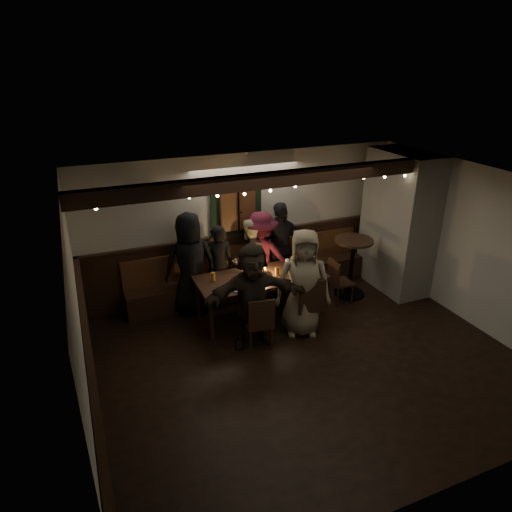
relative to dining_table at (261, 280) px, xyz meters
name	(u,v)px	position (x,y,z in m)	size (l,w,h in m)	color
room	(326,248)	(1.24, 0.02, 0.38)	(6.02, 5.01, 2.62)	black
dining_table	(261,280)	(0.00, 0.00, 0.00)	(2.14, 0.92, 0.93)	black
chair_near_left	(260,320)	(-0.38, -0.87, -0.20)	(0.45, 0.45, 0.88)	black
chair_near_right	(309,303)	(0.51, -0.76, -0.15)	(0.45, 0.45, 0.97)	black
chair_end	(338,279)	(1.46, -0.08, -0.23)	(0.38, 0.38, 0.84)	black
high_top	(352,260)	(1.86, 0.09, 0.00)	(0.69, 0.69, 1.11)	black
person_a	(190,264)	(-1.02, 0.64, 0.20)	(0.88, 0.57, 1.80)	black
person_b	(219,265)	(-0.50, 0.71, 0.05)	(0.55, 0.36, 1.50)	black
person_c	(250,260)	(0.07, 0.67, 0.07)	(0.75, 0.58, 1.54)	#BFB897
person_d	(261,256)	(0.29, 0.65, 0.13)	(1.06, 0.61, 1.65)	#43101F
person_e	(281,248)	(0.73, 0.77, 0.17)	(1.02, 0.42, 1.74)	black
person_f	(253,296)	(-0.42, -0.69, 0.13)	(1.55, 0.49, 1.67)	black
person_g	(303,283)	(0.42, -0.69, 0.18)	(0.86, 0.56, 1.76)	gray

